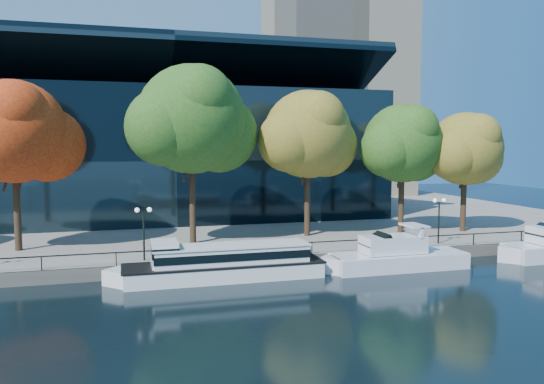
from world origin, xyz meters
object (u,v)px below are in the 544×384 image
object	(u,v)px
tree_2	(194,122)
lamp_1	(143,221)
cruiser_near	(393,256)
lamp_2	(439,210)
tree_1	(16,134)
tree_5	(467,151)
tree_4	(404,145)
tour_boat	(220,262)
tree_3	(310,136)

from	to	relation	value
tree_2	lamp_1	world-z (taller)	tree_2
cruiser_near	lamp_1	world-z (taller)	lamp_1
cruiser_near	lamp_2	distance (m)	8.14
cruiser_near	lamp_1	distance (m)	19.39
tree_1	lamp_1	distance (m)	13.49
tree_1	lamp_1	bearing A→B (deg)	-34.48
tree_5	lamp_2	distance (m)	9.90
lamp_2	tree_1	bearing A→B (deg)	169.22
tree_2	lamp_2	size ratio (longest dim) A/B	3.89
tree_1	tree_4	distance (m)	35.06
tour_boat	tree_2	bearing A→B (deg)	93.48
tree_5	lamp_1	world-z (taller)	tree_5
tree_5	lamp_1	bearing A→B (deg)	-170.35
tree_1	tree_4	xyz separation A→B (m)	(35.05, -0.23, -0.91)
tree_4	tree_1	bearing A→B (deg)	179.62
lamp_1	tree_1	bearing A→B (deg)	145.52
lamp_2	tree_5	bearing A→B (deg)	39.77
tour_boat	lamp_1	distance (m)	6.68
cruiser_near	lamp_2	world-z (taller)	lamp_2
tree_5	tree_1	bearing A→B (deg)	178.27
tree_2	lamp_2	xyz separation A→B (m)	(20.66, -5.95, -7.73)
tree_5	tour_boat	bearing A→B (deg)	-162.02
tree_1	tree_4	bearing A→B (deg)	-0.38
tree_3	cruiser_near	bearing A→B (deg)	-74.35
lamp_2	tree_4	bearing A→B (deg)	89.42
tree_3	tree_5	size ratio (longest dim) A/B	1.16
tree_1	lamp_2	size ratio (longest dim) A/B	3.47
tree_4	lamp_1	bearing A→B (deg)	-165.78
cruiser_near	lamp_1	bearing A→B (deg)	168.25
tour_boat	lamp_1	size ratio (longest dim) A/B	3.91
cruiser_near	lamp_2	xyz separation A→B (m)	(6.52, 3.91, 2.90)
tree_3	lamp_1	size ratio (longest dim) A/B	3.44
tree_4	lamp_1	size ratio (longest dim) A/B	3.16
tree_3	lamp_2	world-z (taller)	tree_3
lamp_2	lamp_1	bearing A→B (deg)	180.00
lamp_2	tree_3	bearing A→B (deg)	143.65
tour_boat	tree_2	distance (m)	13.90
cruiser_near	lamp_1	xyz separation A→B (m)	(-18.77, 3.91, 2.90)
tree_3	tree_5	distance (m)	16.23
tour_boat	tree_4	bearing A→B (deg)	25.58
tour_boat	tree_5	bearing A→B (deg)	17.98
cruiser_near	lamp_1	size ratio (longest dim) A/B	2.97
tree_4	cruiser_near	bearing A→B (deg)	-122.52
tree_4	lamp_1	xyz separation A→B (m)	(-25.35, -6.43, -5.69)
cruiser_near	tree_3	xyz separation A→B (m)	(-3.07, 10.96, 9.43)
cruiser_near	tree_5	xyz separation A→B (m)	(13.02, 9.31, 8.05)
tree_3	lamp_1	world-z (taller)	tree_3
lamp_1	lamp_2	world-z (taller)	same
tour_boat	tree_2	size ratio (longest dim) A/B	1.01
tour_boat	tree_5	size ratio (longest dim) A/B	1.32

